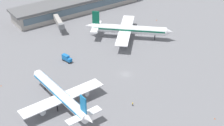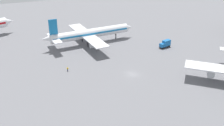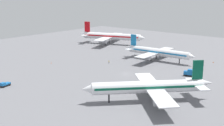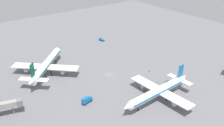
# 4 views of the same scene
# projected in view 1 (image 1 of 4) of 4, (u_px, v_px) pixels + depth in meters

# --- Properties ---
(ground) EXTENTS (288.00, 288.00, 0.00)m
(ground) POSITION_uv_depth(u_px,v_px,m) (125.00, 74.00, 158.08)
(ground) COLOR slate
(terminal_building) EXTENTS (87.79, 16.69, 8.86)m
(terminal_building) POSITION_uv_depth(u_px,v_px,m) (78.00, 5.00, 220.58)
(terminal_building) COLOR #9E9993
(terminal_building) RESTS_ON ground
(airplane_at_gate) EXTENTS (38.73, 37.46, 14.76)m
(airplane_at_gate) POSITION_uv_depth(u_px,v_px,m) (128.00, 29.00, 186.84)
(airplane_at_gate) COLOR white
(airplane_at_gate) RESTS_ON ground
(airplane_distant) EXTENTS (36.05, 44.96, 13.68)m
(airplane_distant) POSITION_uv_depth(u_px,v_px,m) (61.00, 95.00, 135.73)
(airplane_distant) COLOR white
(airplane_distant) RESTS_ON ground
(catering_truck) EXTENTS (3.23, 5.89, 3.30)m
(catering_truck) POSITION_uv_depth(u_px,v_px,m) (67.00, 58.00, 167.08)
(catering_truck) COLOR black
(catering_truck) RESTS_ON ground
(ground_crew_worker) EXTENTS (0.50, 0.54, 1.67)m
(ground_crew_worker) POSITION_uv_depth(u_px,v_px,m) (133.00, 104.00, 137.43)
(ground_crew_worker) COLOR #1E2338
(ground_crew_worker) RESTS_ON ground
(jet_bridge) EXTENTS (6.94, 16.55, 6.74)m
(jet_bridge) POSITION_uv_depth(u_px,v_px,m) (59.00, 22.00, 195.73)
(jet_bridge) COLOR #9E9993
(jet_bridge) RESTS_ON ground
(safety_cone_near_gate) EXTENTS (0.44, 0.44, 0.60)m
(safety_cone_near_gate) POSITION_uv_depth(u_px,v_px,m) (157.00, 20.00, 209.97)
(safety_cone_near_gate) COLOR #EA590C
(safety_cone_near_gate) RESTS_ON ground
(safety_cone_mid_apron) EXTENTS (0.44, 0.44, 0.60)m
(safety_cone_mid_apron) POSITION_uv_depth(u_px,v_px,m) (215.00, 118.00, 130.65)
(safety_cone_mid_apron) COLOR #EA590C
(safety_cone_mid_apron) RESTS_ON ground
(safety_cone_far_side) EXTENTS (0.44, 0.44, 0.60)m
(safety_cone_far_side) POSITION_uv_depth(u_px,v_px,m) (1.00, 86.00, 149.49)
(safety_cone_far_side) COLOR #EA590C
(safety_cone_far_side) RESTS_ON ground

